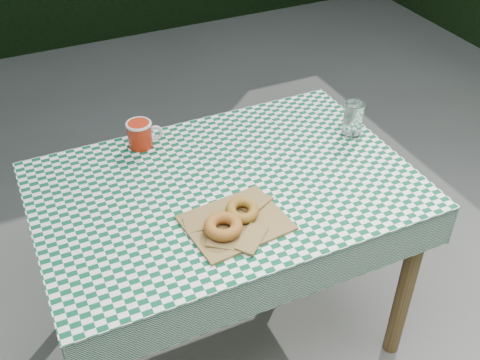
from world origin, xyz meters
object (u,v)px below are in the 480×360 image
table (227,266)px  drinking_glass (353,119)px  paper_bag (236,222)px  coffee_mug (140,134)px

table → drinking_glass: (0.54, 0.08, 0.45)m
table → paper_bag: 0.44m
table → paper_bag: bearing=-104.9°
coffee_mug → drinking_glass: size_ratio=1.32×
drinking_glass → paper_bag: bearing=-155.4°
drinking_glass → coffee_mug: bearing=160.8°
drinking_glass → table: bearing=-171.8°
coffee_mug → paper_bag: bearing=-62.3°
table → paper_bag: paper_bag is taller
table → drinking_glass: drinking_glass is taller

